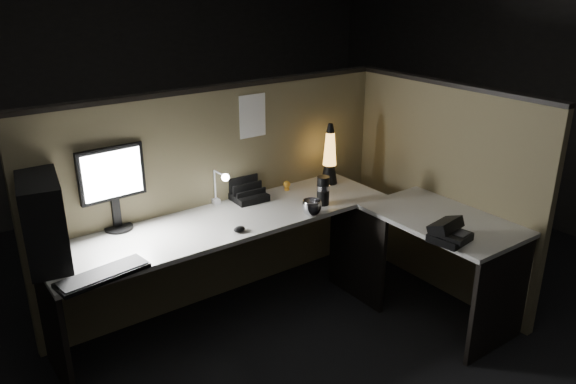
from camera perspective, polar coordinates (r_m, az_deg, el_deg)
floor at (r=3.64m, az=1.33°, el=-15.97°), size 6.00×6.00×0.00m
room_shell at (r=2.96m, az=1.60°, el=9.89°), size 6.00×6.00×6.00m
partition_back at (r=3.96m, az=-6.74°, el=-0.44°), size 2.66×0.06×1.50m
partition_right at (r=4.18m, az=15.26°, el=0.13°), size 0.06×1.66×1.50m
desk at (r=3.60m, az=1.25°, el=-5.56°), size 2.60×1.60×0.73m
pc_tower at (r=3.28m, az=-23.59°, el=-2.71°), size 0.28×0.49×0.48m
monitor at (r=3.53m, az=-17.40°, el=1.13°), size 0.41×0.17×0.52m
keyboard at (r=3.10m, az=-18.28°, el=-8.02°), size 0.50×0.22×0.02m
mouse at (r=3.45m, az=-4.97°, el=-3.78°), size 0.09×0.07×0.03m
clip_lamp at (r=3.77m, az=-6.88°, el=0.59°), size 0.05×0.20×0.26m
organizer at (r=3.92m, az=-4.07°, el=-0.24°), size 0.23×0.21×0.17m
lava_lamp at (r=4.19m, az=4.25°, el=3.38°), size 0.12×0.12×0.46m
travel_mug at (r=3.82m, az=3.58°, el=0.14°), size 0.09×0.09×0.20m
steel_mug at (r=3.66m, az=2.43°, el=-1.59°), size 0.16×0.16×0.10m
figurine at (r=4.08m, az=-0.13°, el=0.78°), size 0.05×0.05×0.05m
pinned_paper at (r=3.88m, az=-3.62°, el=7.71°), size 0.21×0.00×0.30m
desk_phone at (r=3.45m, az=15.95°, el=-3.98°), size 0.25×0.25×0.13m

